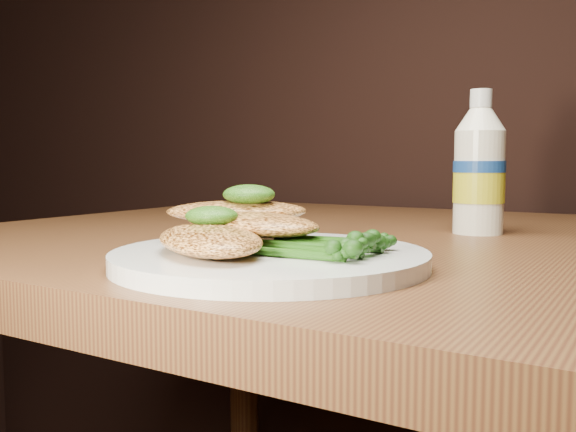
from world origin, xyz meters
The scene contains 8 objects.
plate centered at (-0.09, 0.80, 0.76)m, with size 0.25×0.25×0.01m, color white.
chicken_front centered at (-0.12, 0.76, 0.77)m, with size 0.14×0.07×0.02m, color #F9A24F.
chicken_mid centered at (-0.12, 0.81, 0.78)m, with size 0.13×0.07×0.02m, color #F9A24F.
chicken_back centered at (-0.15, 0.83, 0.79)m, with size 0.12×0.06×0.02m, color #F9A24F.
pesto_front centered at (-0.13, 0.78, 0.79)m, with size 0.04×0.04×0.02m, color black.
pesto_back centered at (-0.14, 0.83, 0.81)m, with size 0.05×0.04×0.02m, color black.
broccolini_bundle centered at (-0.05, 0.80, 0.77)m, with size 0.12×0.10×0.02m, color #1F4D10, non-canonical shape.
mayo_bottle centered at (-0.01, 1.11, 0.83)m, with size 0.06×0.06×0.17m, color white, non-canonical shape.
Camera 1 is at (0.18, 0.38, 0.84)m, focal length 39.35 mm.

